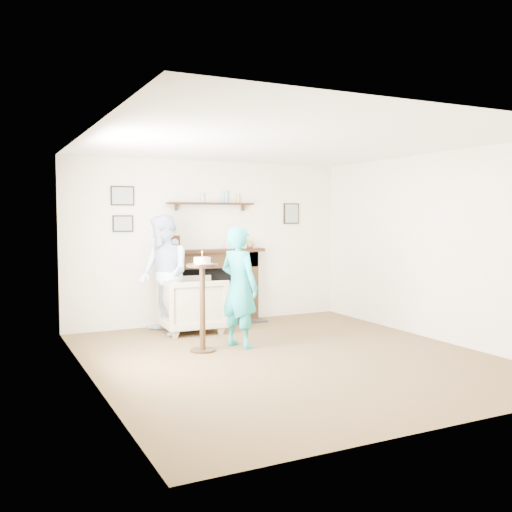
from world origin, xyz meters
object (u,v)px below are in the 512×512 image
Objects in this scene: armchair at (192,332)px; man at (164,334)px; woman at (239,347)px; pedestal_table at (202,290)px.

man reaches higher than armchair.
woman is 1.24× the size of pedestal_table.
man reaches higher than woman.
man is 1.41m from pedestal_table.
woman is at bearing -166.91° from armchair.
pedestal_table is (0.13, -1.18, 0.76)m from man.
armchair is at bearing 76.21° from pedestal_table.
pedestal_table reaches higher than woman.
man is at bearing 96.24° from pedestal_table.
armchair is 0.71× the size of pedestal_table.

